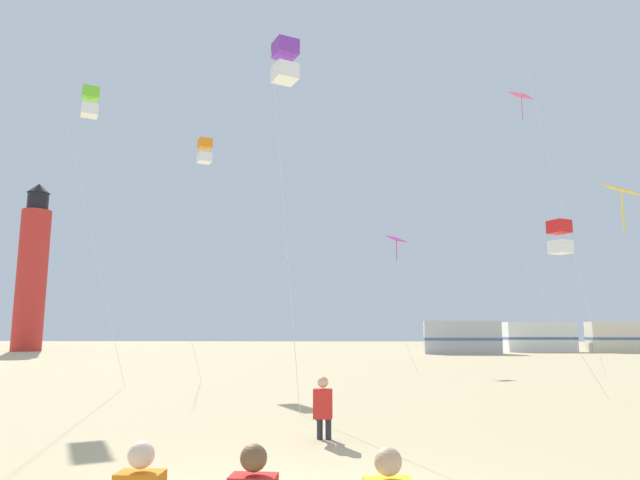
{
  "coord_description": "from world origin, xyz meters",
  "views": [
    {
      "loc": [
        0.73,
        -6.3,
        1.98
      ],
      "look_at": [
        -0.16,
        9.9,
        4.6
      ],
      "focal_mm": 31.62,
      "sensor_mm": 36.0,
      "label": 1
    }
  ],
  "objects_px": {
    "kite_box_scarlet": "(560,237)",
    "kite_diamond_gold": "(625,197)",
    "kite_box_violet": "(285,62)",
    "kite_diamond_magenta": "(396,243)",
    "rv_van_cream": "(625,337)",
    "lighthouse_distant": "(32,271)",
    "kite_diamond_rainbow": "(525,108)",
    "kite_box_lime": "(90,103)",
    "kite_flyer_standing": "(323,407)",
    "rv_van_silver": "(462,338)",
    "kite_box_orange": "(205,151)",
    "rv_van_white": "(539,337)"
  },
  "relations": [
    {
      "from": "kite_box_scarlet",
      "to": "kite_diamond_gold",
      "type": "distance_m",
      "value": 3.35
    },
    {
      "from": "kite_box_violet",
      "to": "kite_diamond_magenta",
      "type": "distance_m",
      "value": 16.77
    },
    {
      "from": "kite_box_violet",
      "to": "rv_van_cream",
      "type": "relative_size",
      "value": 1.49
    },
    {
      "from": "lighthouse_distant",
      "to": "kite_diamond_rainbow",
      "type": "bearing_deg",
      "value": -35.88
    },
    {
      "from": "kite_box_lime",
      "to": "kite_diamond_gold",
      "type": "bearing_deg",
      "value": -13.06
    },
    {
      "from": "kite_flyer_standing",
      "to": "kite_diamond_gold",
      "type": "distance_m",
      "value": 11.27
    },
    {
      "from": "kite_diamond_rainbow",
      "to": "rv_van_silver",
      "type": "relative_size",
      "value": 1.98
    },
    {
      "from": "kite_box_lime",
      "to": "kite_box_scarlet",
      "type": "distance_m",
      "value": 18.12
    },
    {
      "from": "kite_flyer_standing",
      "to": "rv_van_silver",
      "type": "distance_m",
      "value": 40.67
    },
    {
      "from": "kite_diamond_rainbow",
      "to": "kite_diamond_magenta",
      "type": "xyz_separation_m",
      "value": [
        -5.71,
        4.97,
        -5.55
      ]
    },
    {
      "from": "kite_box_lime",
      "to": "lighthouse_distant",
      "type": "height_order",
      "value": "lighthouse_distant"
    },
    {
      "from": "kite_diamond_rainbow",
      "to": "kite_box_violet",
      "type": "xyz_separation_m",
      "value": [
        -9.9,
        -11.07,
        -3.0
      ]
    },
    {
      "from": "kite_box_orange",
      "to": "kite_box_violet",
      "type": "relative_size",
      "value": 1.12
    },
    {
      "from": "kite_diamond_gold",
      "to": "kite_diamond_magenta",
      "type": "bearing_deg",
      "value": 110.76
    },
    {
      "from": "kite_diamond_rainbow",
      "to": "kite_flyer_standing",
      "type": "bearing_deg",
      "value": -120.51
    },
    {
      "from": "kite_flyer_standing",
      "to": "kite_box_lime",
      "type": "bearing_deg",
      "value": -44.33
    },
    {
      "from": "kite_box_lime",
      "to": "kite_box_scarlet",
      "type": "relative_size",
      "value": 1.99
    },
    {
      "from": "lighthouse_distant",
      "to": "rv_van_silver",
      "type": "distance_m",
      "value": 41.92
    },
    {
      "from": "kite_flyer_standing",
      "to": "kite_box_violet",
      "type": "xyz_separation_m",
      "value": [
        -1.21,
        3.69,
        8.58
      ]
    },
    {
      "from": "kite_box_lime",
      "to": "rv_van_cream",
      "type": "bearing_deg",
      "value": 43.82
    },
    {
      "from": "kite_box_orange",
      "to": "lighthouse_distant",
      "type": "relative_size",
      "value": 0.65
    },
    {
      "from": "kite_box_scarlet",
      "to": "rv_van_silver",
      "type": "bearing_deg",
      "value": 85.48
    },
    {
      "from": "kite_box_scarlet",
      "to": "kite_diamond_rainbow",
      "type": "distance_m",
      "value": 9.34
    },
    {
      "from": "kite_flyer_standing",
      "to": "kite_box_orange",
      "type": "height_order",
      "value": "kite_box_orange"
    },
    {
      "from": "kite_box_lime",
      "to": "kite_diamond_magenta",
      "type": "distance_m",
      "value": 16.57
    },
    {
      "from": "kite_box_violet",
      "to": "kite_diamond_magenta",
      "type": "xyz_separation_m",
      "value": [
        4.19,
        16.03,
        -2.55
      ]
    },
    {
      "from": "kite_diamond_gold",
      "to": "rv_van_white",
      "type": "xyz_separation_m",
      "value": [
        10.0,
        39.24,
        -4.37
      ]
    },
    {
      "from": "kite_box_lime",
      "to": "kite_diamond_magenta",
      "type": "height_order",
      "value": "kite_box_lime"
    },
    {
      "from": "kite_box_orange",
      "to": "rv_van_cream",
      "type": "height_order",
      "value": "kite_box_orange"
    },
    {
      "from": "kite_box_orange",
      "to": "kite_box_scarlet",
      "type": "distance_m",
      "value": 16.12
    },
    {
      "from": "kite_diamond_gold",
      "to": "kite_box_scarlet",
      "type": "bearing_deg",
      "value": 102.7
    },
    {
      "from": "kite_diamond_gold",
      "to": "rv_van_silver",
      "type": "height_order",
      "value": "kite_diamond_gold"
    },
    {
      "from": "rv_van_white",
      "to": "rv_van_silver",
      "type": "bearing_deg",
      "value": -148.53
    },
    {
      "from": "kite_box_scarlet",
      "to": "kite_diamond_rainbow",
      "type": "height_order",
      "value": "kite_diamond_rainbow"
    },
    {
      "from": "rv_van_cream",
      "to": "kite_box_scarlet",
      "type": "bearing_deg",
      "value": -113.53
    },
    {
      "from": "kite_diamond_gold",
      "to": "rv_van_silver",
      "type": "bearing_deg",
      "value": 87.12
    },
    {
      "from": "kite_box_scarlet",
      "to": "kite_box_violet",
      "type": "height_order",
      "value": "kite_box_violet"
    },
    {
      "from": "kite_box_orange",
      "to": "rv_van_white",
      "type": "height_order",
      "value": "kite_box_orange"
    },
    {
      "from": "kite_box_scarlet",
      "to": "kite_diamond_gold",
      "type": "xyz_separation_m",
      "value": [
        0.72,
        -3.21,
        0.64
      ]
    },
    {
      "from": "lighthouse_distant",
      "to": "rv_van_cream",
      "type": "xyz_separation_m",
      "value": [
        56.93,
        0.04,
        -6.45
      ]
    },
    {
      "from": "rv_van_cream",
      "to": "kite_flyer_standing",
      "type": "bearing_deg",
      "value": -116.64
    },
    {
      "from": "kite_box_violet",
      "to": "kite_diamond_magenta",
      "type": "bearing_deg",
      "value": 75.34
    },
    {
      "from": "lighthouse_distant",
      "to": "rv_van_silver",
      "type": "bearing_deg",
      "value": -5.78
    },
    {
      "from": "kite_diamond_rainbow",
      "to": "rv_van_cream",
      "type": "relative_size",
      "value": 1.99
    },
    {
      "from": "kite_box_scarlet",
      "to": "kite_box_violet",
      "type": "distance_m",
      "value": 10.97
    },
    {
      "from": "kite_flyer_standing",
      "to": "kite_box_violet",
      "type": "bearing_deg",
      "value": -70.8
    },
    {
      "from": "kite_flyer_standing",
      "to": "kite_box_orange",
      "type": "bearing_deg",
      "value": -65.65
    },
    {
      "from": "lighthouse_distant",
      "to": "rv_van_white",
      "type": "relative_size",
      "value": 2.59
    },
    {
      "from": "kite_flyer_standing",
      "to": "rv_van_cream",
      "type": "distance_m",
      "value": 50.67
    },
    {
      "from": "kite_diamond_rainbow",
      "to": "rv_van_silver",
      "type": "distance_m",
      "value": 26.95
    }
  ]
}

